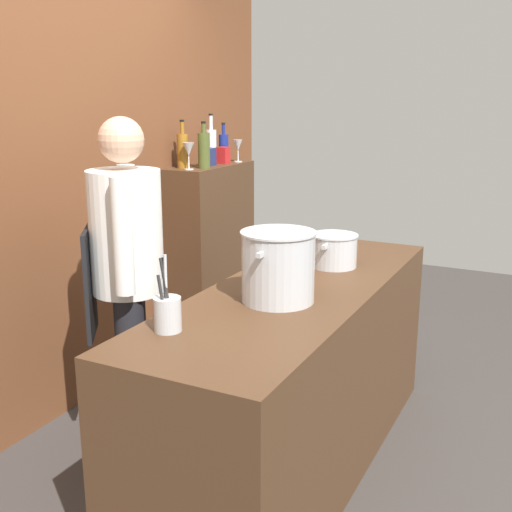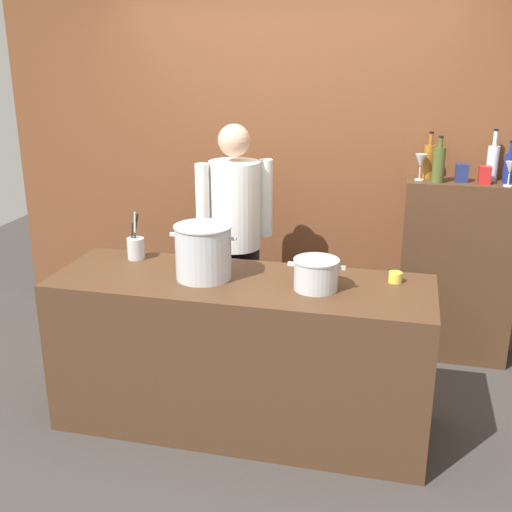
{
  "view_description": "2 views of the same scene",
  "coord_description": "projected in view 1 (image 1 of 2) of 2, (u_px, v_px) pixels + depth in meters",
  "views": [
    {
      "loc": [
        -2.55,
        -1.09,
        1.77
      ],
      "look_at": [
        0.22,
        0.31,
        0.96
      ],
      "focal_mm": 44.58,
      "sensor_mm": 36.0,
      "label": 1
    },
    {
      "loc": [
        0.85,
        -3.14,
        2.14
      ],
      "look_at": [
        0.02,
        0.27,
        0.96
      ],
      "focal_mm": 44.23,
      "sensor_mm": 36.0,
      "label": 2
    }
  ],
  "objects": [
    {
      "name": "wine_bottle_amber",
      "position": [
        183.0,
        150.0,
        4.16
      ],
      "size": [
        0.08,
        0.08,
        0.31
      ],
      "color": "#8C5919",
      "rests_on": "bar_cabinet"
    },
    {
      "name": "wine_bottle_clear",
      "position": [
        211.0,
        145.0,
        4.52
      ],
      "size": [
        0.08,
        0.08,
        0.34
      ],
      "color": "silver",
      "rests_on": "bar_cabinet"
    },
    {
      "name": "stockpot_large",
      "position": [
        278.0,
        267.0,
        2.67
      ],
      "size": [
        0.38,
        0.32,
        0.3
      ],
      "color": "#B7BABF",
      "rests_on": "prep_counter"
    },
    {
      "name": "butter_jar",
      "position": [
        325.0,
        240.0,
        3.68
      ],
      "size": [
        0.07,
        0.07,
        0.06
      ],
      "primitive_type": "cylinder",
      "color": "yellow",
      "rests_on": "prep_counter"
    },
    {
      "name": "spice_tin_navy",
      "position": [
        208.0,
        157.0,
        4.33
      ],
      "size": [
        0.08,
        0.08,
        0.12
      ],
      "primitive_type": "cube",
      "color": "navy",
      "rests_on": "bar_cabinet"
    },
    {
      "name": "wine_glass_short",
      "position": [
        238.0,
        146.0,
        4.53
      ],
      "size": [
        0.07,
        0.07,
        0.16
      ],
      "color": "silver",
      "rests_on": "bar_cabinet"
    },
    {
      "name": "stockpot_small",
      "position": [
        334.0,
        250.0,
        3.23
      ],
      "size": [
        0.31,
        0.24,
        0.17
      ],
      "color": "#B7BABF",
      "rests_on": "prep_counter"
    },
    {
      "name": "utensil_crock",
      "position": [
        167.0,
        312.0,
        2.35
      ],
      "size": [
        0.1,
        0.1,
        0.29
      ],
      "color": "#B7BABF",
      "rests_on": "prep_counter"
    },
    {
      "name": "wine_bottle_olive",
      "position": [
        204.0,
        150.0,
        4.16
      ],
      "size": [
        0.08,
        0.08,
        0.3
      ],
      "color": "#475123",
      "rests_on": "bar_cabinet"
    },
    {
      "name": "prep_counter",
      "position": [
        293.0,
        378.0,
        3.01
      ],
      "size": [
        2.12,
        0.7,
        0.9
      ],
      "primitive_type": "cube",
      "color": "#472D1C",
      "rests_on": "ground_plane"
    },
    {
      "name": "chef",
      "position": [
        127.0,
        266.0,
        3.0
      ],
      "size": [
        0.46,
        0.41,
        1.66
      ],
      "rotation": [
        0.0,
        0.0,
        3.75
      ],
      "color": "black",
      "rests_on": "ground_plane"
    },
    {
      "name": "wine_glass_wide",
      "position": [
        189.0,
        150.0,
        4.08
      ],
      "size": [
        0.08,
        0.08,
        0.17
      ],
      "color": "silver",
      "rests_on": "bar_cabinet"
    },
    {
      "name": "ground_plane",
      "position": [
        292.0,
        462.0,
        3.12
      ],
      "size": [
        8.0,
        8.0,
        0.0
      ],
      "primitive_type": "plane",
      "color": "#383330"
    },
    {
      "name": "bar_cabinet",
      "position": [
        210.0,
        254.0,
        4.55
      ],
      "size": [
        0.76,
        0.32,
        1.27
      ],
      "primitive_type": "cube",
      "color": "#472D1C",
      "rests_on": "ground_plane"
    },
    {
      "name": "brick_back_panel",
      "position": [
        53.0,
        143.0,
        3.35
      ],
      "size": [
        4.4,
        0.1,
        3.0
      ],
      "primitive_type": "cube",
      "color": "brown",
      "rests_on": "ground_plane"
    },
    {
      "name": "wine_bottle_cobalt",
      "position": [
        224.0,
        147.0,
        4.6
      ],
      "size": [
        0.07,
        0.07,
        0.27
      ],
      "color": "navy",
      "rests_on": "bar_cabinet"
    },
    {
      "name": "spice_tin_red",
      "position": [
        223.0,
        155.0,
        4.44
      ],
      "size": [
        0.08,
        0.08,
        0.12
      ],
      "primitive_type": "cube",
      "color": "red",
      "rests_on": "bar_cabinet"
    }
  ]
}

